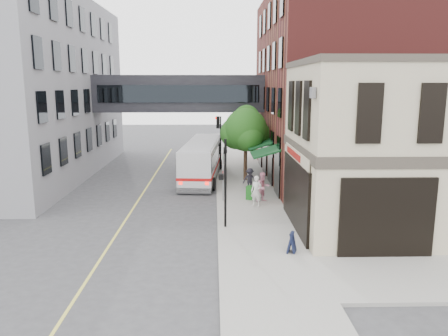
{
  "coord_description": "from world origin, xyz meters",
  "views": [
    {
      "loc": [
        -0.17,
        -19.25,
        7.32
      ],
      "look_at": [
        0.36,
        3.16,
        2.97
      ],
      "focal_mm": 35.0,
      "sensor_mm": 36.0,
      "label": 1
    }
  ],
  "objects_px": {
    "newspaper_box": "(250,193)",
    "pedestrian_c": "(250,180)",
    "pedestrian_a": "(256,191)",
    "bus": "(202,158)",
    "pedestrian_b": "(263,187)",
    "sandwich_board": "(292,242)"
  },
  "relations": [
    {
      "from": "pedestrian_a",
      "to": "newspaper_box",
      "type": "height_order",
      "value": "pedestrian_a"
    },
    {
      "from": "bus",
      "to": "pedestrian_b",
      "type": "xyz_separation_m",
      "value": [
        3.92,
        -7.43,
        -0.54
      ]
    },
    {
      "from": "bus",
      "to": "pedestrian_a",
      "type": "height_order",
      "value": "bus"
    },
    {
      "from": "pedestrian_b",
      "to": "sandwich_board",
      "type": "distance_m",
      "value": 8.28
    },
    {
      "from": "bus",
      "to": "pedestrian_b",
      "type": "relative_size",
      "value": 5.88
    },
    {
      "from": "pedestrian_a",
      "to": "sandwich_board",
      "type": "distance_m",
      "value": 7.34
    },
    {
      "from": "newspaper_box",
      "to": "pedestrian_c",
      "type": "bearing_deg",
      "value": 109.17
    },
    {
      "from": "pedestrian_b",
      "to": "sandwich_board",
      "type": "bearing_deg",
      "value": -114.41
    },
    {
      "from": "sandwich_board",
      "to": "newspaper_box",
      "type": "bearing_deg",
      "value": 117.53
    },
    {
      "from": "newspaper_box",
      "to": "sandwich_board",
      "type": "xyz_separation_m",
      "value": [
        1.08,
        -8.77,
        0.02
      ]
    },
    {
      "from": "pedestrian_a",
      "to": "pedestrian_c",
      "type": "bearing_deg",
      "value": 115.56
    },
    {
      "from": "pedestrian_b",
      "to": "newspaper_box",
      "type": "xyz_separation_m",
      "value": [
        -0.75,
        0.52,
        -0.49
      ]
    },
    {
      "from": "sandwich_board",
      "to": "pedestrian_c",
      "type": "bearing_deg",
      "value": 115.21
    },
    {
      "from": "newspaper_box",
      "to": "bus",
      "type": "bearing_deg",
      "value": 138.2
    },
    {
      "from": "newspaper_box",
      "to": "pedestrian_a",
      "type": "bearing_deg",
      "value": -56.9
    },
    {
      "from": "pedestrian_c",
      "to": "sandwich_board",
      "type": "height_order",
      "value": "pedestrian_c"
    },
    {
      "from": "pedestrian_a",
      "to": "newspaper_box",
      "type": "distance_m",
      "value": 1.59
    },
    {
      "from": "sandwich_board",
      "to": "pedestrian_b",
      "type": "bearing_deg",
      "value": 112.77
    },
    {
      "from": "pedestrian_c",
      "to": "sandwich_board",
      "type": "distance_m",
      "value": 11.07
    },
    {
      "from": "pedestrian_b",
      "to": "newspaper_box",
      "type": "height_order",
      "value": "pedestrian_b"
    },
    {
      "from": "bus",
      "to": "sandwich_board",
      "type": "bearing_deg",
      "value": -74.86
    },
    {
      "from": "pedestrian_b",
      "to": "sandwich_board",
      "type": "xyz_separation_m",
      "value": [
        0.33,
        -8.26,
        -0.47
      ]
    }
  ]
}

